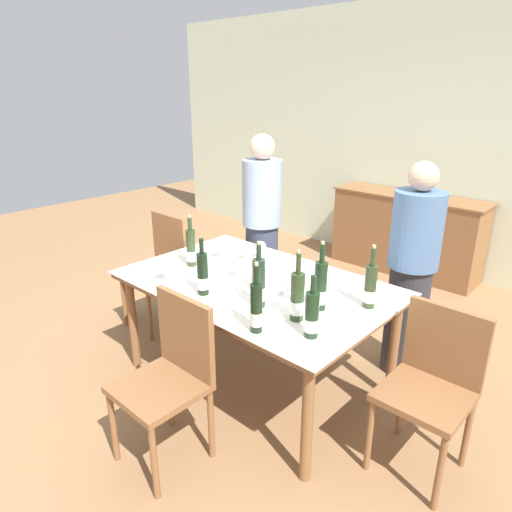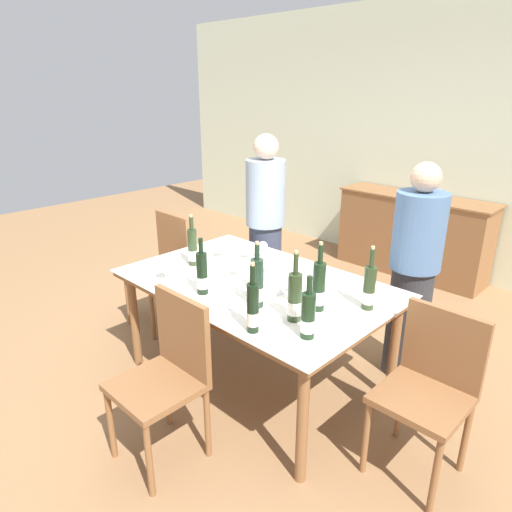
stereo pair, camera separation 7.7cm
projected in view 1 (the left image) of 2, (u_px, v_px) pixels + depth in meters
ground_plane at (256, 379)px, 3.21m from camera, size 12.00×12.00×0.00m
back_wall at (445, 141)px, 4.71m from camera, size 8.00×0.10×2.80m
sideboard_cabinet at (405, 233)px, 4.96m from camera, size 1.62×0.46×0.86m
dining_table at (256, 291)px, 2.97m from camera, size 1.73×1.11×0.75m
ice_bucket at (270, 275)px, 2.80m from camera, size 0.21×0.21×0.19m
wine_bottle_0 at (320, 287)px, 2.55m from camera, size 0.07×0.07×0.40m
wine_bottle_1 at (297, 298)px, 2.43m from camera, size 0.08×0.08×0.40m
wine_bottle_2 at (203, 275)px, 2.74m from camera, size 0.07×0.07×0.35m
wine_bottle_3 at (259, 284)px, 2.58m from camera, size 0.08×0.08×0.39m
wine_bottle_4 at (312, 316)px, 2.27m from camera, size 0.07×0.07×0.33m
wine_bottle_5 at (370, 287)px, 2.57m from camera, size 0.07×0.07×0.38m
wine_bottle_6 at (191, 248)px, 3.18m from camera, size 0.07×0.07×0.37m
wine_bottle_7 at (256, 308)px, 2.31m from camera, size 0.06×0.06×0.38m
wine_glass_0 at (292, 285)px, 2.65m from camera, size 0.09×0.09×0.15m
wine_glass_1 at (261, 247)px, 3.33m from camera, size 0.07×0.07×0.13m
wine_glass_2 at (246, 248)px, 3.30m from camera, size 0.07×0.07×0.14m
wine_glass_3 at (220, 245)px, 3.31m from camera, size 0.08×0.08×0.15m
wine_glass_4 at (237, 264)px, 2.99m from camera, size 0.07×0.07×0.13m
wine_glass_5 at (164, 265)px, 2.92m from camera, size 0.08×0.08×0.16m
chair_near_front at (171, 369)px, 2.41m from camera, size 0.42×0.42×0.92m
chair_left_end at (161, 264)px, 3.82m from camera, size 0.42×0.42×0.94m
chair_right_end at (433, 379)px, 2.34m from camera, size 0.42×0.42×0.89m
person_host at (262, 229)px, 3.90m from camera, size 0.33×0.33×1.58m
person_guest_left at (411, 273)px, 3.08m from camera, size 0.33×0.33×1.50m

